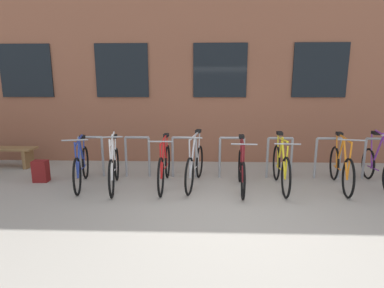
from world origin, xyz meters
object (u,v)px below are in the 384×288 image
(bicycle_maroon, at_px, (241,170))
(bicycle_blue, at_px, (81,166))
(backpack, at_px, (41,171))
(bicycle_orange, at_px, (341,167))
(bicycle_white, at_px, (114,168))
(bicycle_purple, at_px, (379,167))
(bicycle_red, at_px, (165,166))
(bicycle_silver, at_px, (195,165))
(bicycle_yellow, at_px, (281,167))

(bicycle_maroon, distance_m, bicycle_blue, 3.09)
(bicycle_maroon, relative_size, bicycle_blue, 0.99)
(bicycle_maroon, distance_m, backpack, 4.02)
(bicycle_orange, relative_size, bicycle_white, 1.04)
(bicycle_purple, height_order, bicycle_red, bicycle_purple)
(bicycle_blue, relative_size, bicycle_orange, 0.96)
(bicycle_purple, xyz_separation_m, bicycle_maroon, (-2.67, -0.24, -0.01))
(bicycle_silver, bearing_deg, bicycle_yellow, -3.32)
(bicycle_yellow, distance_m, bicycle_silver, 1.65)
(bicycle_blue, bearing_deg, backpack, 169.18)
(bicycle_purple, relative_size, bicycle_orange, 0.98)
(bicycle_maroon, distance_m, bicycle_red, 1.48)
(bicycle_white, relative_size, backpack, 3.74)
(bicycle_orange, relative_size, bicycle_silver, 1.00)
(bicycle_silver, distance_m, backpack, 3.13)
(bicycle_orange, relative_size, backpack, 3.91)
(bicycle_yellow, bearing_deg, bicycle_orange, 2.14)
(bicycle_maroon, bearing_deg, bicycle_orange, 4.81)
(bicycle_yellow, xyz_separation_m, backpack, (-4.77, 0.16, -0.18))
(bicycle_yellow, height_order, bicycle_silver, bicycle_silver)
(bicycle_purple, height_order, bicycle_blue, bicycle_purple)
(bicycle_silver, bearing_deg, bicycle_purple, 0.37)
(bicycle_white, bearing_deg, bicycle_yellow, 1.93)
(bicycle_white, bearing_deg, bicycle_red, 8.84)
(bicycle_purple, bearing_deg, bicycle_yellow, -176.45)
(bicycle_blue, relative_size, bicycle_silver, 0.95)
(bicycle_orange, bearing_deg, bicycle_red, -179.96)
(bicycle_purple, relative_size, bicycle_white, 1.03)
(bicycle_purple, xyz_separation_m, bicycle_orange, (-0.76, -0.08, 0.01))
(bicycle_maroon, bearing_deg, bicycle_red, 173.87)
(bicycle_maroon, xyz_separation_m, backpack, (-4.01, 0.28, -0.15))
(bicycle_blue, height_order, backpack, bicycle_blue)
(bicycle_blue, distance_m, bicycle_orange, 5.00)
(bicycle_blue, distance_m, bicycle_white, 0.67)
(bicycle_orange, bearing_deg, bicycle_yellow, -177.86)
(bicycle_purple, relative_size, backpack, 3.84)
(bicycle_orange, height_order, backpack, bicycle_orange)
(bicycle_red, xyz_separation_m, bicycle_yellow, (2.24, -0.04, 0.01))
(bicycle_blue, distance_m, bicycle_silver, 2.21)
(bicycle_blue, relative_size, bicycle_red, 0.91)
(bicycle_maroon, xyz_separation_m, bicycle_white, (-2.42, 0.01, 0.01))
(bicycle_yellow, bearing_deg, backpack, 178.09)
(bicycle_yellow, height_order, bicycle_orange, bicycle_yellow)
(bicycle_maroon, bearing_deg, bicycle_silver, 166.38)
(bicycle_purple, distance_m, backpack, 6.68)
(bicycle_silver, bearing_deg, bicycle_maroon, -13.62)
(bicycle_maroon, height_order, bicycle_white, bicycle_white)
(bicycle_red, distance_m, bicycle_yellow, 2.24)
(bicycle_purple, distance_m, bicycle_white, 5.10)
(backpack, bearing_deg, bicycle_purple, -3.31)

